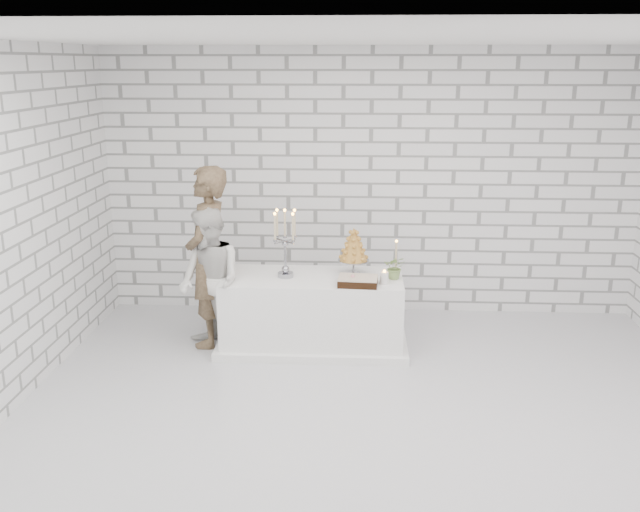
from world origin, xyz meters
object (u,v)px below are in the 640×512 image
Objects in this scene: cake_table at (313,312)px; croquembouche at (354,251)px; bride at (210,281)px; groom at (208,257)px; candelabra at (285,243)px.

croquembouche reaches higher than cake_table.
groom is at bearing 154.07° from bride.
bride is at bearing -169.50° from croquembouche.
croquembouche is (1.47, 0.06, 0.07)m from groom.
groom is 2.66× the size of candelabra.
bride reaches higher than candelabra.
croquembouche is at bearing 13.42° from cake_table.
bride is 0.83m from candelabra.
cake_table is at bearing 5.26° from candelabra.
groom is 0.81m from candelabra.
groom reaches higher than croquembouche.
cake_table is at bearing 91.92° from groom.
candelabra is at bearing 89.38° from groom.
bride is at bearing 19.24° from groom.
candelabra is 1.43× the size of croquembouche.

